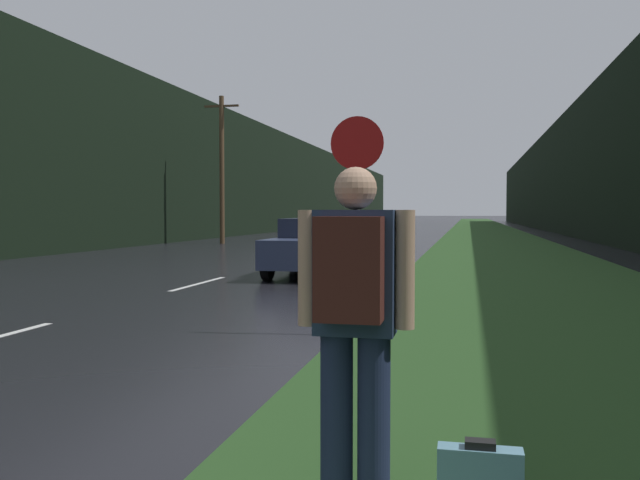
{
  "coord_description": "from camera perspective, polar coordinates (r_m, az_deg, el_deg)",
  "views": [
    {
      "loc": [
        5.84,
        -1.73,
        1.59
      ],
      "look_at": [
        2.42,
        13.86,
        0.93
      ],
      "focal_mm": 38.0,
      "sensor_mm": 36.0,
      "label": 1
    }
  ],
  "objects": [
    {
      "name": "treeline_near_side",
      "position": [
        52.32,
        20.57,
        5.12
      ],
      "size": [
        2.0,
        140.0,
        8.49
      ],
      "primitive_type": "cube",
      "color": "black",
      "rests_on": "ground_plane"
    },
    {
      "name": "grass_verge",
      "position": [
        41.78,
        14.28,
        0.12
      ],
      "size": [
        6.0,
        240.0,
        0.02
      ],
      "primitive_type": "cube",
      "color": "#26471E",
      "rests_on": "ground_plane"
    },
    {
      "name": "car_oncoming",
      "position": [
        50.55,
        3.34,
        1.36
      ],
      "size": [
        1.86,
        4.35,
        1.39
      ],
      "color": "#2D3856",
      "rests_on": "ground_plane"
    },
    {
      "name": "car_passing_far",
      "position": [
        26.93,
        4.42,
        0.43
      ],
      "size": [
        1.91,
        4.08,
        1.3
      ],
      "rotation": [
        0.0,
        0.0,
        3.14
      ],
      "color": "#4C514C",
      "rests_on": "ground_plane"
    },
    {
      "name": "lane_stripe_d",
      "position": [
        21.9,
        -3.12,
        -1.8
      ],
      "size": [
        0.12,
        3.0,
        0.01
      ],
      "primitive_type": "cube",
      "color": "silver",
      "rests_on": "ground_plane"
    },
    {
      "name": "treeline_far_side",
      "position": [
        54.23,
        -4.87,
        5.01
      ],
      "size": [
        2.0,
        140.0,
        8.21
      ],
      "primitive_type": "cube",
      "color": "black",
      "rests_on": "ground_plane"
    },
    {
      "name": "hitchhiker_with_backpack",
      "position": [
        3.65,
        2.9,
        -6.16
      ],
      "size": [
        0.64,
        0.42,
        1.83
      ],
      "rotation": [
        0.0,
        0.0,
        0.0
      ],
      "color": "#1E2847",
      "rests_on": "ground_plane"
    },
    {
      "name": "utility_pole_far",
      "position": [
        34.51,
        -8.26,
        6.06
      ],
      "size": [
        1.8,
        0.24,
        7.4
      ],
      "color": "#4C3823",
      "rests_on": "ground_plane"
    },
    {
      "name": "lane_stripe_c",
      "position": [
        15.29,
        -10.16,
        -3.63
      ],
      "size": [
        0.12,
        3.0,
        0.01
      ],
      "primitive_type": "cube",
      "color": "silver",
      "rests_on": "ground_plane"
    },
    {
      "name": "car_passing_near",
      "position": [
        16.88,
        -0.39,
        -0.58
      ],
      "size": [
        1.9,
        4.1,
        1.43
      ],
      "rotation": [
        0.0,
        0.0,
        3.14
      ],
      "color": "#2D3856",
      "rests_on": "ground_plane"
    },
    {
      "name": "lane_stripe_e",
      "position": [
        28.69,
        0.62,
        -0.81
      ],
      "size": [
        0.12,
        3.0,
        0.01
      ],
      "primitive_type": "cube",
      "color": "silver",
      "rests_on": "ground_plane"
    },
    {
      "name": "stop_sign",
      "position": [
        8.67,
        3.13,
        3.28
      ],
      "size": [
        0.68,
        0.07,
        2.81
      ],
      "color": "slate",
      "rests_on": "ground_plane"
    }
  ]
}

